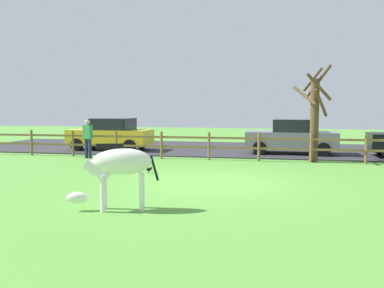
% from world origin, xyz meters
% --- Properties ---
extents(ground_plane, '(60.00, 60.00, 0.00)m').
position_xyz_m(ground_plane, '(0.00, 0.00, 0.00)').
color(ground_plane, '#549338').
extents(parking_asphalt, '(28.00, 7.40, 0.05)m').
position_xyz_m(parking_asphalt, '(0.00, 9.30, 0.03)').
color(parking_asphalt, '#2D2D33').
rests_on(parking_asphalt, ground_plane).
extents(paddock_fence, '(20.28, 0.11, 1.14)m').
position_xyz_m(paddock_fence, '(-0.92, 5.00, 0.65)').
color(paddock_fence, brown).
rests_on(paddock_fence, ground_plane).
extents(bare_tree, '(1.52, 1.52, 3.84)m').
position_xyz_m(bare_tree, '(3.23, 5.26, 1.87)').
color(bare_tree, '#513A23').
rests_on(bare_tree, ground_plane).
extents(zebra, '(1.88, 0.86, 1.41)m').
position_xyz_m(zebra, '(-1.46, -3.47, 0.93)').
color(zebra, white).
rests_on(zebra, ground_plane).
extents(crow_on_grass, '(0.21, 0.10, 0.20)m').
position_xyz_m(crow_on_grass, '(-2.31, 1.30, 0.13)').
color(crow_on_grass, black).
rests_on(crow_on_grass, ground_plane).
extents(parked_car_yellow, '(4.03, 1.95, 1.56)m').
position_xyz_m(parked_car_yellow, '(-6.20, 7.41, 0.84)').
color(parked_car_yellow, yellow).
rests_on(parked_car_yellow, parking_asphalt).
extents(parked_car_grey, '(4.04, 1.96, 1.56)m').
position_xyz_m(parked_car_grey, '(2.47, 7.55, 0.84)').
color(parked_car_grey, slate).
rests_on(parked_car_grey, parking_asphalt).
extents(visitor_near_fence, '(0.39, 0.28, 1.64)m').
position_xyz_m(visitor_near_fence, '(-5.99, 4.46, 0.91)').
color(visitor_near_fence, '#232847').
rests_on(visitor_near_fence, ground_plane).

